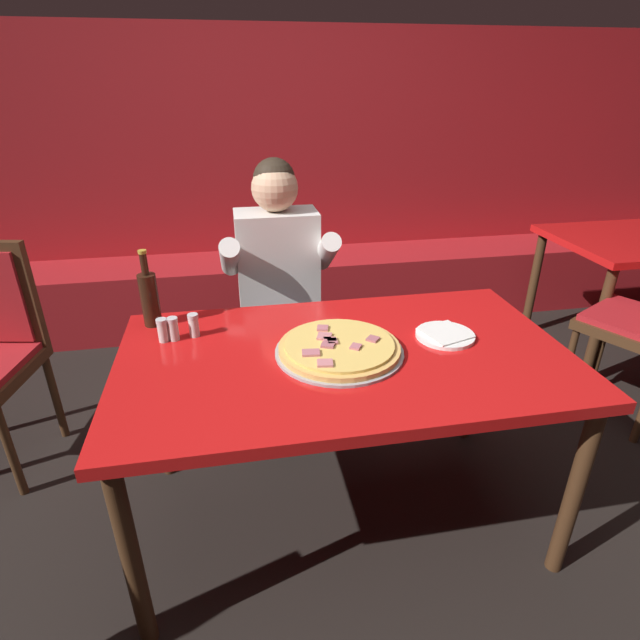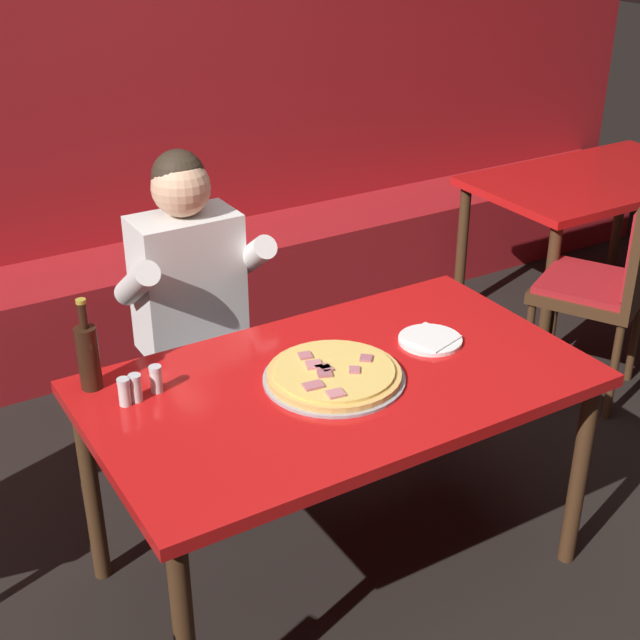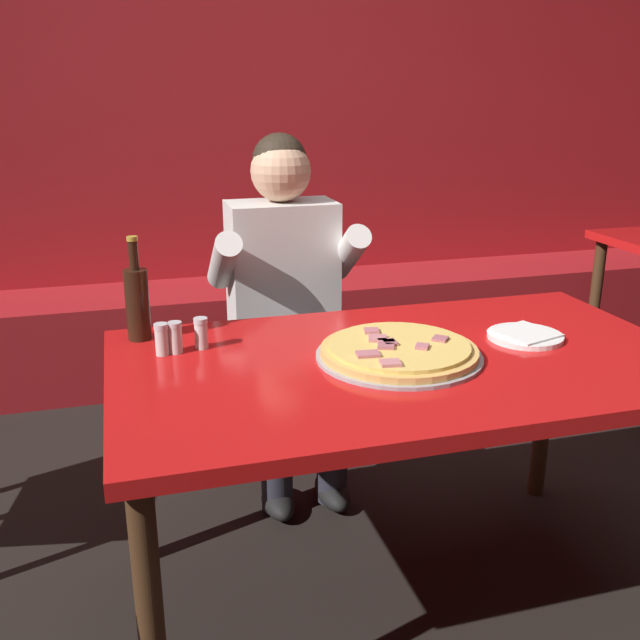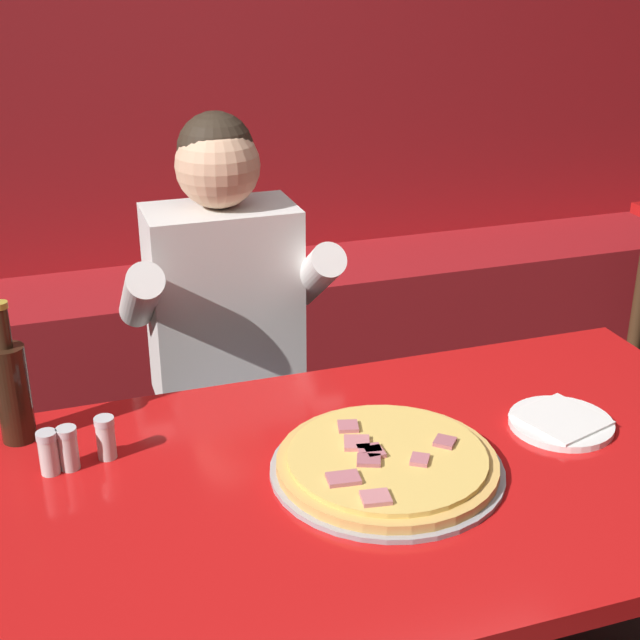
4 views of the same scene
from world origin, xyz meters
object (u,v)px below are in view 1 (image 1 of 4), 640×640
Objects in this scene: beer_bottle at (150,298)px; diner_seated_blue_shirt at (280,286)px; plate_white_paper at (445,335)px; shaker_oregano at (194,326)px; pizza at (339,348)px; main_dining_table at (344,371)px; shaker_parmesan at (173,330)px; shaker_black_pepper at (163,331)px.

diner_seated_blue_shirt is at bearing 37.24° from beer_bottle.
beer_bottle reaches higher than plate_white_paper.
pizza is at bearing -23.62° from shaker_oregano.
plate_white_paper reaches higher than main_dining_table.
shaker_parmesan is (-0.57, 0.20, 0.11)m from main_dining_table.
shaker_parmesan and shaker_oregano have the same top height.
shaker_black_pepper is at bearing 162.00° from pizza.
shaker_parmesan is 0.70m from diner_seated_blue_shirt.
plate_white_paper is 0.16× the size of diner_seated_blue_shirt.
shaker_parmesan is 0.07× the size of diner_seated_blue_shirt.
diner_seated_blue_shirt is (-0.52, 0.69, -0.05)m from plate_white_paper.
diner_seated_blue_shirt is (0.52, 0.40, -0.15)m from beer_bottle.
shaker_parmesan is at bearing 160.57° from pizza.
diner_seated_blue_shirt is at bearing 54.99° from shaker_oregano.
shaker_parmesan reaches higher than pizza.
main_dining_table is at bearing -23.01° from shaker_oregano.
pizza is 0.59m from shaker_parmesan.
beer_bottle is 3.40× the size of shaker_parmesan.
shaker_parmesan is (-0.95, 0.16, 0.03)m from plate_white_paper.
shaker_parmesan is at bearing 170.75° from plate_white_paper.
shaker_black_pepper is 0.07× the size of diner_seated_blue_shirt.
diner_seated_blue_shirt is (-0.14, 0.74, 0.03)m from main_dining_table.
beer_bottle is 0.18m from shaker_parmesan.
beer_bottle is at bearing 152.34° from pizza.
shaker_parmesan is (0.09, -0.14, -0.07)m from beer_bottle.
diner_seated_blue_shirt is at bearing 100.74° from main_dining_table.
main_dining_table is 0.75m from diner_seated_blue_shirt.
beer_bottle is at bearing 109.71° from shaker_black_pepper.
pizza is at bearing -19.43° from shaker_parmesan.
pizza is 5.06× the size of shaker_black_pepper.
shaker_black_pepper is (-0.99, 0.15, 0.03)m from plate_white_paper.
shaker_parmesan is 1.00× the size of shaker_oregano.
shaker_parmesan is at bearing 6.26° from shaker_black_pepper.
main_dining_table is 0.39m from plate_white_paper.
main_dining_table is 0.09m from pizza.
plate_white_paper is at bearing -53.18° from diner_seated_blue_shirt.
diner_seated_blue_shirt is (-0.12, 0.73, -0.06)m from pizza.
diner_seated_blue_shirt reaches higher than shaker_parmesan.
shaker_parmesan is (-0.56, 0.20, 0.02)m from pizza.
main_dining_table is 0.56m from shaker_oregano.
main_dining_table is 0.65m from shaker_black_pepper.
diner_seated_blue_shirt is (0.47, 0.54, -0.08)m from shaker_black_pepper.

